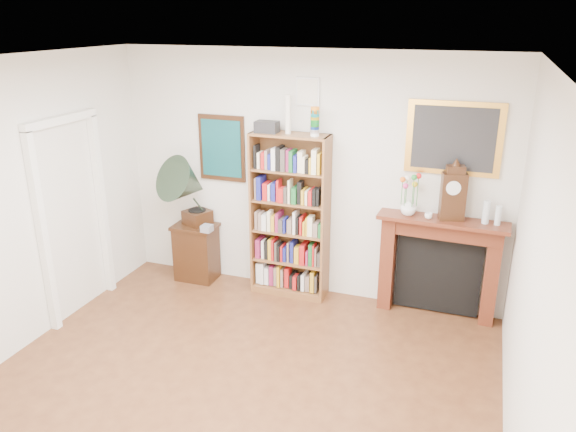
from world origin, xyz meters
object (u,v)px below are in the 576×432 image
at_px(bottle_right, 498,215).
at_px(side_cabinet, 197,252).
at_px(bookshelf, 290,207).
at_px(bottle_left, 486,212).
at_px(gramophone, 189,187).
at_px(flower_vase, 408,207).
at_px(mantel_clock, 453,194).
at_px(cd_stack, 207,228).
at_px(teacup, 429,216).
at_px(fireplace, 439,258).

bearing_deg(bottle_right, side_cabinet, -178.94).
distance_m(bookshelf, bottle_left, 2.10).
height_order(gramophone, flower_vase, gramophone).
bearing_deg(mantel_clock, bottle_left, -14.72).
bearing_deg(bottle_left, gramophone, -177.09).
relative_size(cd_stack, mantel_clock, 0.21).
distance_m(gramophone, cd_stack, 0.53).
xyz_separation_m(cd_stack, bottle_left, (3.07, 0.21, 0.50)).
bearing_deg(bottle_right, teacup, -175.62).
bearing_deg(bottle_left, side_cabinet, -178.85).
relative_size(cd_stack, bottle_right, 0.60).
height_order(fireplace, mantel_clock, mantel_clock).
xyz_separation_m(bookshelf, fireplace, (1.68, 0.08, -0.41)).
relative_size(bookshelf, mantel_clock, 3.84).
relative_size(flower_vase, teacup, 2.10).
height_order(side_cabinet, flower_vase, flower_vase).
distance_m(cd_stack, mantel_clock, 2.82).
relative_size(gramophone, flower_vase, 5.30).
relative_size(bookshelf, side_cabinet, 3.10).
xyz_separation_m(gramophone, bottle_left, (3.30, 0.17, 0.02)).
bearing_deg(cd_stack, fireplace, 5.38).
xyz_separation_m(flower_vase, teacup, (0.22, -0.05, -0.05)).
bearing_deg(teacup, gramophone, -177.65).
relative_size(gramophone, mantel_clock, 1.60).
distance_m(mantel_clock, bottle_right, 0.49).
xyz_separation_m(mantel_clock, teacup, (-0.22, -0.05, -0.24)).
xyz_separation_m(side_cabinet, bottle_right, (3.42, 0.06, 0.87)).
bearing_deg(gramophone, side_cabinet, 118.52).
bearing_deg(flower_vase, mantel_clock, 0.54).
bearing_deg(mantel_clock, bottle_right, -15.23).
relative_size(bottle_left, bottle_right, 1.20).
distance_m(fireplace, gramophone, 2.95).
bearing_deg(side_cabinet, bottle_left, 0.24).
height_order(fireplace, teacup, teacup).
distance_m(bookshelf, fireplace, 1.73).
relative_size(side_cabinet, fireplace, 0.53).
height_order(mantel_clock, bottle_right, mantel_clock).
height_order(teacup, bottle_left, bottle_left).
bearing_deg(cd_stack, mantel_clock, 4.27).
height_order(bookshelf, fireplace, bookshelf).
relative_size(bookshelf, gramophone, 2.40).
bearing_deg(bookshelf, mantel_clock, 1.51).
bearing_deg(teacup, flower_vase, 167.41).
bearing_deg(fireplace, mantel_clock, -29.16).
xyz_separation_m(cd_stack, bottle_right, (3.18, 0.20, 0.48)).
relative_size(fireplace, bottle_right, 6.75).
height_order(bookshelf, gramophone, bookshelf).
xyz_separation_m(fireplace, teacup, (-0.14, -0.10, 0.50)).
relative_size(fireplace, gramophone, 1.47).
height_order(bookshelf, bottle_left, bookshelf).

